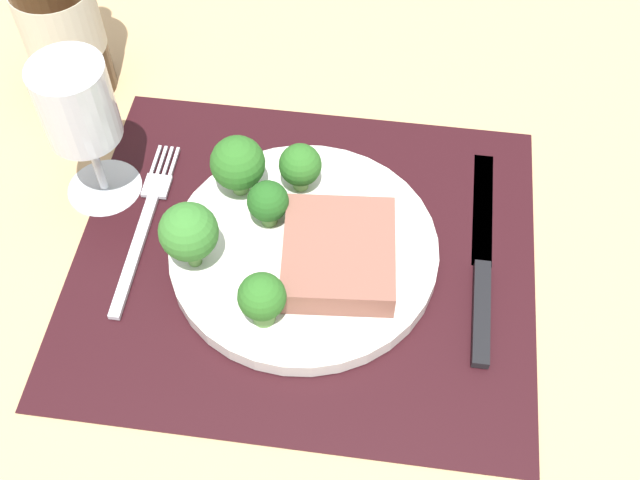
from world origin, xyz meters
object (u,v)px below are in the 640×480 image
(wine_bottle, at_px, (54,5))
(wine_glass, at_px, (79,111))
(knife, at_px, (482,269))
(steak, at_px, (339,254))
(fork, at_px, (145,223))
(plate, at_px, (304,251))

(wine_bottle, xyz_separation_m, wine_glass, (0.07, -0.13, 0.00))
(knife, distance_m, wine_glass, 0.37)
(steak, height_order, wine_glass, wine_glass)
(wine_bottle, bearing_deg, steak, -33.92)
(fork, relative_size, wine_bottle, 0.65)
(plate, xyz_separation_m, fork, (-0.15, 0.01, -0.01))
(steak, distance_m, knife, 0.13)
(knife, bearing_deg, wine_bottle, 156.33)
(wine_glass, bearing_deg, fork, -38.16)
(plate, xyz_separation_m, wine_bottle, (-0.26, 0.18, 0.09))
(steak, relative_size, wine_glass, 0.69)
(steak, bearing_deg, plate, 156.43)
(steak, height_order, wine_bottle, wine_bottle)
(fork, bearing_deg, wine_glass, 143.34)
(wine_bottle, bearing_deg, wine_glass, -63.43)
(wine_bottle, relative_size, wine_glass, 1.95)
(knife, bearing_deg, fork, 177.81)
(knife, distance_m, wine_bottle, 0.46)
(steak, height_order, fork, steak)
(wine_glass, bearing_deg, plate, -15.02)
(wine_glass, bearing_deg, steak, -16.27)
(fork, bearing_deg, plate, -3.99)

